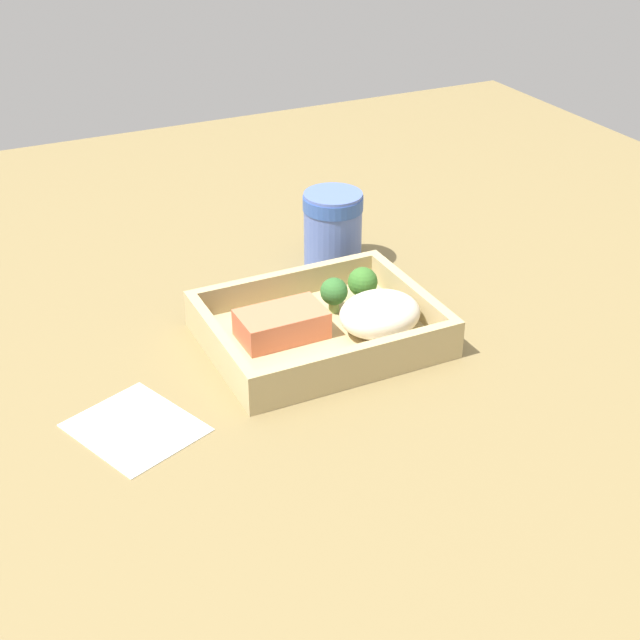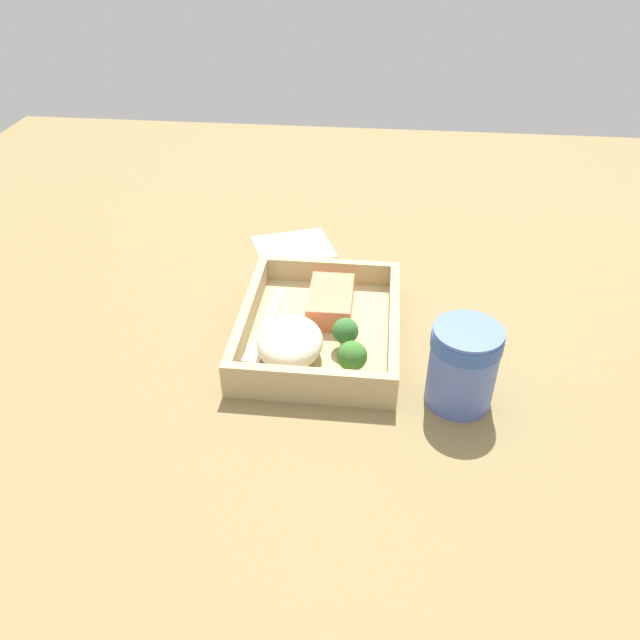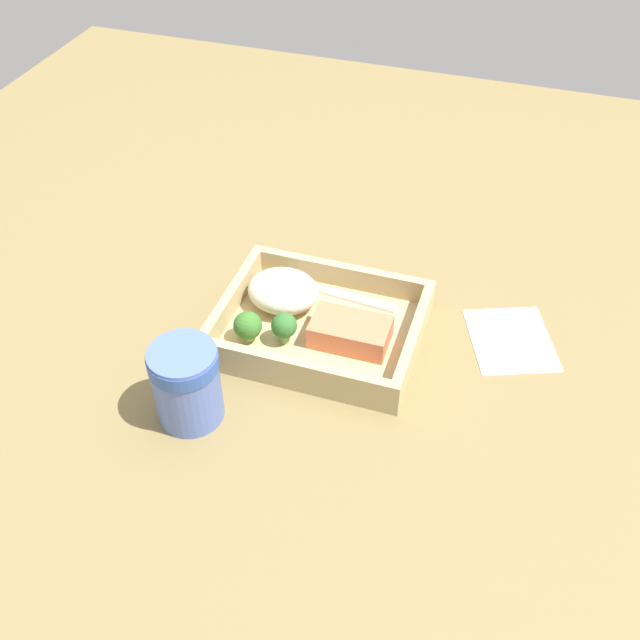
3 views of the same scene
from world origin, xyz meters
TOP-DOWN VIEW (x-y plane):
  - ground_plane at (0.00, 0.00)cm, footprint 160.00×160.00cm
  - takeout_tray at (0.00, 0.00)cm, footprint 24.64×19.52cm
  - tray_rim at (0.00, 0.00)cm, footprint 24.64×19.52cm
  - salmon_fillet at (-4.16, 0.96)cm, footprint 9.49×5.67cm
  - mashed_potatoes at (5.86, -2.91)cm, footprint 9.18×7.77cm
  - broccoli_floret_1 at (7.69, 4.49)cm, footprint 3.50×3.50cm
  - broccoli_floret_2 at (3.41, 3.40)cm, footprint 3.16×3.16cm
  - fork at (0.89, -6.85)cm, footprint 15.88×2.98cm
  - paper_cup at (9.80, 16.54)cm, footprint 7.61×7.61cm
  - receipt_slip at (-22.84, -6.64)cm, footprint 13.44×14.47cm

SIDE VIEW (x-z plane):
  - ground_plane at x=0.00cm, z-range -2.00..0.00cm
  - receipt_slip at x=-22.84cm, z-range 0.00..0.24cm
  - takeout_tray at x=0.00cm, z-range 0.00..1.20cm
  - fork at x=0.89cm, z-range 1.20..1.64cm
  - salmon_fillet at x=-4.16cm, z-range 1.20..4.30cm
  - tray_rim at x=0.00cm, z-range 1.20..4.42cm
  - broccoli_floret_1 at x=7.69cm, z-range 1.40..5.48cm
  - mashed_potatoes at x=5.86cm, z-range 1.20..5.78cm
  - broccoli_floret_2 at x=3.41cm, z-range 1.59..5.78cm
  - paper_cup at x=9.80cm, z-range 0.58..10.34cm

